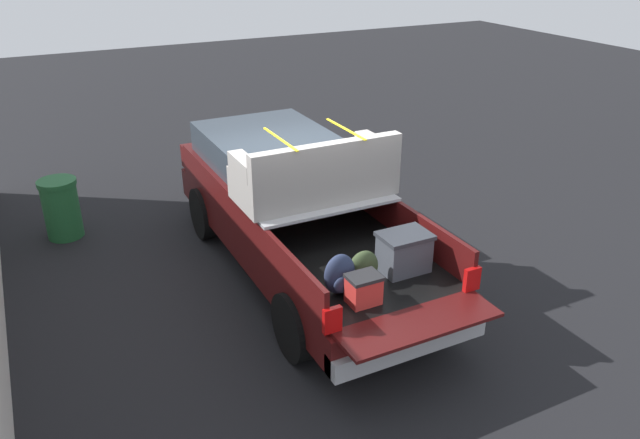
% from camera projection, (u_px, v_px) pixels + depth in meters
% --- Properties ---
extents(ground_plane, '(40.00, 40.00, 0.00)m').
position_uv_depth(ground_plane, '(302.00, 272.00, 9.11)').
color(ground_plane, black).
extents(pickup_truck, '(6.05, 2.06, 2.23)m').
position_uv_depth(pickup_truck, '(291.00, 204.00, 8.97)').
color(pickup_truck, '#470F0F').
rests_on(pickup_truck, ground_plane).
extents(trash_can, '(0.60, 0.60, 0.98)m').
position_uv_depth(trash_can, '(61.00, 208.00, 9.95)').
color(trash_can, '#1E592D').
rests_on(trash_can, ground_plane).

